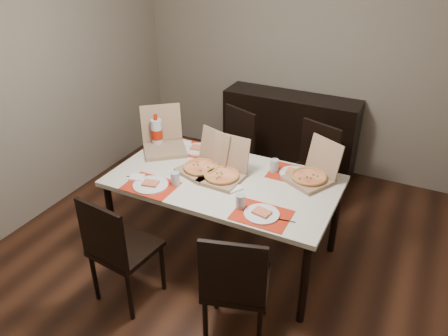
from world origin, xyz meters
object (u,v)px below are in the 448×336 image
(sideboard, at_px, (289,133))
(dining_table, at_px, (224,186))
(chair_far_right, at_px, (311,168))
(soda_bottle, at_px, (157,133))
(chair_near_left, at_px, (118,247))
(chair_far_left, at_px, (232,150))
(chair_near_right, at_px, (235,284))
(pizza_box_center, at_px, (223,173))
(dip_bowl, at_px, (239,166))

(sideboard, distance_m, dining_table, 1.72)
(chair_far_right, height_order, soda_bottle, soda_bottle)
(chair_near_left, height_order, soda_bottle, soda_bottle)
(dining_table, bearing_deg, chair_near_left, -117.41)
(dining_table, relative_size, chair_far_right, 1.94)
(dining_table, xyz_separation_m, chair_far_right, (0.47, 0.91, -0.17))
(chair_far_left, distance_m, soda_bottle, 0.87)
(chair_near_left, distance_m, chair_far_left, 1.75)
(chair_near_right, bearing_deg, pizza_box_center, 121.02)
(sideboard, relative_size, pizza_box_center, 4.08)
(dining_table, height_order, chair_near_right, chair_near_right)
(chair_far_right, relative_size, dip_bowl, 8.11)
(sideboard, distance_m, soda_bottle, 1.71)
(chair_near_left, bearing_deg, chair_near_right, 2.92)
(sideboard, distance_m, dip_bowl, 1.51)
(chair_near_right, relative_size, soda_bottle, 2.96)
(dining_table, height_order, soda_bottle, soda_bottle)
(pizza_box_center, bearing_deg, sideboard, 90.16)
(chair_far_right, xyz_separation_m, pizza_box_center, (-0.48, -0.91, 0.29))
(chair_far_left, bearing_deg, soda_bottle, -124.18)
(sideboard, xyz_separation_m, chair_far_right, (0.48, -0.80, 0.06))
(sideboard, distance_m, chair_far_right, 0.93)
(chair_near_left, relative_size, dip_bowl, 8.11)
(dining_table, distance_m, soda_bottle, 0.87)
(dining_table, xyz_separation_m, dip_bowl, (0.03, 0.23, 0.08))
(chair_near_left, relative_size, pizza_box_center, 2.53)
(pizza_box_center, bearing_deg, soda_bottle, 162.51)
(sideboard, relative_size, soda_bottle, 4.78)
(chair_far_left, bearing_deg, chair_far_right, -0.04)
(dining_table, relative_size, chair_near_left, 1.94)
(chair_near_left, distance_m, dip_bowl, 1.19)
(pizza_box_center, distance_m, soda_bottle, 0.84)
(chair_far_left, relative_size, soda_bottle, 2.96)
(pizza_box_center, bearing_deg, dining_table, -33.88)
(chair_far_left, distance_m, pizza_box_center, 1.02)
(chair_near_right, height_order, soda_bottle, soda_bottle)
(pizza_box_center, bearing_deg, chair_near_left, -116.91)
(chair_far_right, distance_m, soda_bottle, 1.48)
(chair_near_right, bearing_deg, chair_far_left, 116.17)
(chair_near_right, bearing_deg, dining_table, 120.80)
(dining_table, distance_m, pizza_box_center, 0.12)
(pizza_box_center, height_order, dip_bowl, pizza_box_center)
(chair_near_right, bearing_deg, chair_near_left, -177.08)
(chair_far_right, bearing_deg, chair_far_left, 179.96)
(soda_bottle, bearing_deg, sideboard, 61.23)
(chair_far_left, relative_size, dip_bowl, 8.11)
(chair_far_right, height_order, pizza_box_center, pizza_box_center)
(dining_table, xyz_separation_m, chair_near_left, (-0.44, -0.84, -0.17))
(soda_bottle, bearing_deg, chair_near_right, -39.39)
(chair_near_right, xyz_separation_m, pizza_box_center, (-0.48, 0.80, 0.29))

